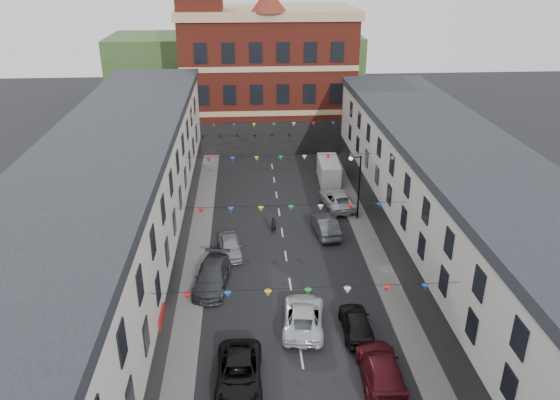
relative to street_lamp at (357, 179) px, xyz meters
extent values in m
plane|color=black|center=(-6.55, -14.00, -3.90)|extent=(160.00, 160.00, 0.00)
cube|color=#605E5B|center=(-13.45, -12.00, -3.83)|extent=(1.80, 64.00, 0.15)
cube|color=#605E5B|center=(0.35, -12.00, -3.83)|extent=(1.80, 64.00, 0.15)
cube|color=silver|center=(-18.35, -13.00, 1.10)|extent=(8.00, 56.00, 10.00)
cube|color=black|center=(-18.35, -13.00, 6.45)|extent=(8.40, 56.00, 0.70)
cube|color=black|center=(-14.30, -13.00, -2.30)|extent=(0.12, 56.00, 3.20)
cube|color=#B3B1A7|center=(5.25, -13.00, 0.60)|extent=(8.00, 56.00, 9.00)
cube|color=black|center=(5.25, -13.00, 5.45)|extent=(8.40, 56.00, 0.70)
cube|color=black|center=(1.20, -13.00, -2.30)|extent=(0.12, 56.00, 3.20)
cube|color=maroon|center=(-6.55, 24.00, 3.60)|extent=(20.00, 12.00, 15.00)
cube|color=tan|center=(-6.55, 24.00, 11.60)|extent=(20.60, 12.60, 1.00)
cube|color=maroon|center=(-14.05, 21.00, 8.10)|extent=(5.00, 5.00, 24.00)
cube|color=#325126|center=(-10.55, 48.00, 1.10)|extent=(40.00, 14.00, 10.00)
cylinder|color=black|center=(0.25, 0.00, -0.90)|extent=(0.14, 0.14, 6.00)
cylinder|color=black|center=(-0.15, 0.00, 2.00)|extent=(0.90, 0.10, 0.10)
sphere|color=beige|center=(-0.60, 0.00, 1.90)|extent=(0.36, 0.36, 0.36)
imported|color=black|center=(-10.15, -19.76, -3.16)|extent=(2.58, 5.41, 1.49)
imported|color=#38393F|center=(-12.05, -9.88, -3.11)|extent=(2.87, 5.68, 1.58)
imported|color=gray|center=(-10.88, -5.39, -3.20)|extent=(2.13, 4.29, 1.41)
imported|color=#4C0F16|center=(-2.46, -20.00, -3.12)|extent=(2.42, 5.51, 1.57)
imported|color=black|center=(-2.95, -15.78, -3.17)|extent=(1.82, 4.37, 1.48)
imported|color=#47494E|center=(-2.95, -2.43, -3.13)|extent=(2.07, 4.82, 1.54)
imported|color=silver|center=(-1.05, 2.89, -3.14)|extent=(3.15, 5.73, 1.52)
imported|color=silver|center=(-6.13, -14.87, -3.15)|extent=(3.13, 5.66, 1.50)
cube|color=silver|center=(-0.95, 9.23, -2.77)|extent=(2.18, 5.22, 2.28)
imported|color=black|center=(-7.28, -2.18, -3.15)|extent=(0.65, 0.55, 1.51)
camera|label=1|loc=(-9.49, -42.93, 17.37)|focal=35.00mm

